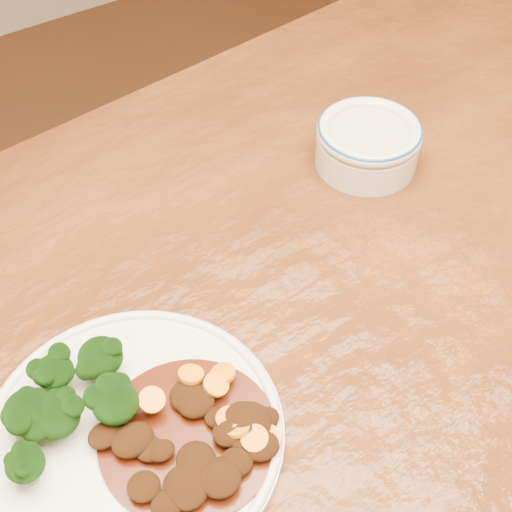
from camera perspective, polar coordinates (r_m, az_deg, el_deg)
dining_table at (r=0.74m, az=5.21°, el=-10.55°), size 1.59×1.06×0.75m
dinner_plate at (r=0.62m, az=-9.82°, el=-13.82°), size 0.25×0.25×0.02m
broccoli_florets at (r=0.61m, az=-15.10°, el=-11.16°), size 0.12×0.10×0.04m
mince_stew at (r=0.60m, az=-4.30°, el=-14.50°), size 0.15×0.15×0.03m
dip_bowl at (r=0.83m, az=8.94°, el=8.97°), size 0.12×0.12×0.05m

